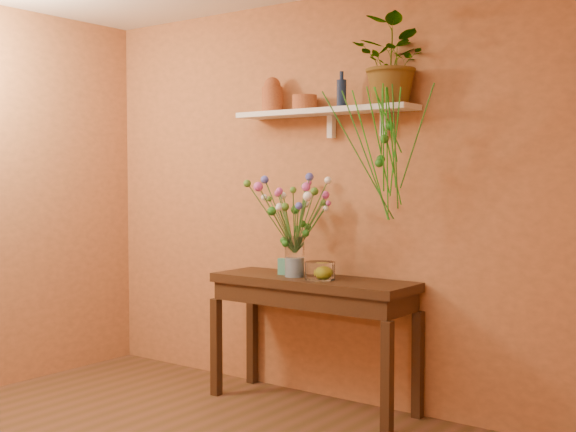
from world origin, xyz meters
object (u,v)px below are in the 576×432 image
at_px(bouquet, 293,204).
at_px(glass_vase, 295,260).
at_px(blue_bottle, 342,93).
at_px(glass_bowl, 320,271).
at_px(sideboard, 312,296).
at_px(spider_plant, 394,62).
at_px(terracotta_jug, 272,96).

bearing_deg(bouquet, glass_vase, 74.85).
height_order(blue_bottle, glass_bowl, blue_bottle).
distance_m(blue_bottle, glass_vase, 1.12).
xyz_separation_m(sideboard, spider_plant, (0.53, 0.11, 1.48)).
bearing_deg(terracotta_jug, bouquet, -30.30).
bearing_deg(blue_bottle, spider_plant, -2.03).
height_order(glass_vase, bouquet, bouquet).
relative_size(sideboard, spider_plant, 2.68).
distance_m(terracotta_jug, blue_bottle, 0.57).
bearing_deg(blue_bottle, sideboard, -138.07).
bearing_deg(sideboard, glass_vase, -162.57).
height_order(sideboard, terracotta_jug, terracotta_jug).
height_order(sideboard, blue_bottle, blue_bottle).
bearing_deg(glass_vase, glass_bowl, -4.85).
relative_size(spider_plant, glass_bowl, 2.73).
xyz_separation_m(terracotta_jug, blue_bottle, (0.57, -0.01, -0.02)).
bearing_deg(bouquet, glass_bowl, -1.52).
height_order(glass_vase, glass_bowl, glass_vase).
bearing_deg(glass_bowl, glass_vase, 175.15).
relative_size(terracotta_jug, glass_vase, 0.92).
height_order(blue_bottle, glass_vase, blue_bottle).
distance_m(glass_vase, bouquet, 0.36).
bearing_deg(bouquet, spider_plant, 13.88).
xyz_separation_m(bouquet, glass_bowl, (0.22, -0.01, -0.42)).
bearing_deg(blue_bottle, glass_vase, -147.62).
bearing_deg(bouquet, sideboard, 22.26).
height_order(sideboard, bouquet, bouquet).
distance_m(sideboard, glass_vase, 0.26).
xyz_separation_m(sideboard, terracotta_jug, (-0.43, 0.13, 1.33)).
bearing_deg(bouquet, terracotta_jug, 149.70).
relative_size(sideboard, glass_bowl, 7.31).
distance_m(blue_bottle, spider_plant, 0.42).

